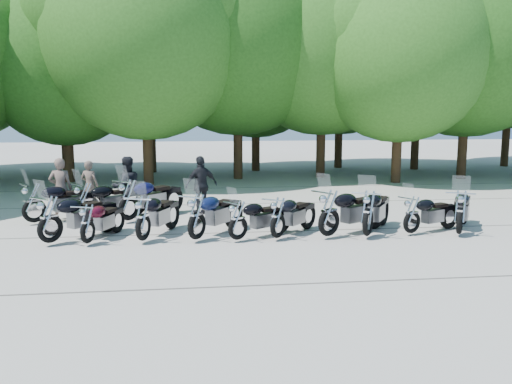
{
  "coord_description": "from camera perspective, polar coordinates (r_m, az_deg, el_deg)",
  "views": [
    {
      "loc": [
        -1.73,
        -12.75,
        3.28
      ],
      "look_at": [
        0.0,
        1.5,
        1.1
      ],
      "focal_mm": 38.0,
      "sensor_mm": 36.0,
      "label": 1
    }
  ],
  "objects": [
    {
      "name": "tree_13",
      "position": [
        31.49,
        8.87,
        13.56
      ],
      "size": [
        8.31,
        8.31,
        10.2
      ],
      "color": "#3A2614",
      "rests_on": "ground"
    },
    {
      "name": "motorcycle_4",
      "position": [
        13.52,
        -1.92,
        -2.85
      ],
      "size": [
        2.07,
        1.7,
        1.18
      ],
      "primitive_type": null,
      "rotation": [
        0.0,
        0.0,
        2.17
      ],
      "color": "black",
      "rests_on": "ground"
    },
    {
      "name": "ground",
      "position": [
        13.27,
        0.78,
        -5.67
      ],
      "size": [
        90.0,
        90.0,
        0.0
      ],
      "primitive_type": "plane",
      "color": "gray",
      "rests_on": "ground"
    },
    {
      "name": "tree_2",
      "position": [
        26.25,
        -19.53,
        12.59
      ],
      "size": [
        7.31,
        7.31,
        8.97
      ],
      "color": "#3A2614",
      "rests_on": "ground"
    },
    {
      "name": "tree_3",
      "position": [
        24.25,
        -11.66,
        15.67
      ],
      "size": [
        8.7,
        8.7,
        10.67
      ],
      "color": "#3A2614",
      "rests_on": "ground"
    },
    {
      "name": "tree_5",
      "position": [
        26.91,
        7.03,
        15.6
      ],
      "size": [
        9.04,
        9.04,
        11.1
      ],
      "color": "#3A2614",
      "rests_on": "ground"
    },
    {
      "name": "motorcycle_6",
      "position": [
        13.95,
        7.71,
        -2.03
      ],
      "size": [
        2.56,
        2.0,
        1.43
      ],
      "primitive_type": null,
      "rotation": [
        0.0,
        0.0,
        2.13
      ],
      "color": "black",
      "rests_on": "ground"
    },
    {
      "name": "motorcycle_5",
      "position": [
        13.69,
        2.32,
        -2.57
      ],
      "size": [
        1.94,
        2.1,
        1.24
      ],
      "primitive_type": null,
      "rotation": [
        0.0,
        0.0,
        2.43
      ],
      "color": "black",
      "rests_on": "ground"
    },
    {
      "name": "motorcycle_1",
      "position": [
        13.79,
        -17.33,
        -3.08
      ],
      "size": [
        1.31,
        2.11,
        1.15
      ],
      "primitive_type": null,
      "rotation": [
        0.0,
        0.0,
        2.77
      ],
      "color": "#3E0816",
      "rests_on": "ground"
    },
    {
      "name": "motorcycle_0",
      "position": [
        14.07,
        -20.9,
        -2.55
      ],
      "size": [
        2.17,
        2.32,
        1.38
      ],
      "primitive_type": null,
      "rotation": [
        0.0,
        0.0,
        2.42
      ],
      "color": "black",
      "rests_on": "ground"
    },
    {
      "name": "motorcycle_10",
      "position": [
        16.79,
        -22.36,
        -0.92
      ],
      "size": [
        2.44,
        1.89,
        1.36
      ],
      "primitive_type": null,
      "rotation": [
        0.0,
        0.0,
        2.12
      ],
      "color": "black",
      "rests_on": "ground"
    },
    {
      "name": "rider_0",
      "position": [
        17.31,
        -19.87,
        0.33
      ],
      "size": [
        0.7,
        0.48,
        1.87
      ],
      "primitive_type": "imported",
      "rotation": [
        0.0,
        0.0,
        3.19
      ],
      "color": "brown",
      "rests_on": "ground"
    },
    {
      "name": "motorcycle_9",
      "position": [
        15.07,
        20.71,
        -1.85
      ],
      "size": [
        1.89,
        2.44,
        1.36
      ],
      "primitive_type": null,
      "rotation": [
        0.0,
        0.0,
        2.59
      ],
      "color": "black",
      "rests_on": "ground"
    },
    {
      "name": "rider_1",
      "position": [
        17.07,
        -13.45,
        0.52
      ],
      "size": [
        1.11,
        1.0,
        1.88
      ],
      "primitive_type": "imported",
      "rotation": [
        0.0,
        0.0,
        3.52
      ],
      "color": "black",
      "rests_on": "ground"
    },
    {
      "name": "motorcycle_12",
      "position": [
        16.23,
        -13.27,
        -0.66
      ],
      "size": [
        2.29,
        2.41,
        1.44
      ],
      "primitive_type": null,
      "rotation": [
        0.0,
        0.0,
        2.4
      ],
      "color": "#0D0D3A",
      "rests_on": "ground"
    },
    {
      "name": "tree_12",
      "position": [
        29.53,
        -0.03,
        13.38
      ],
      "size": [
        7.88,
        7.88,
        9.67
      ],
      "color": "#3A2614",
      "rests_on": "ground"
    },
    {
      "name": "motorcycle_2",
      "position": [
        13.67,
        -11.82,
        -2.57
      ],
      "size": [
        1.57,
        2.45,
        1.33
      ],
      "primitive_type": null,
      "rotation": [
        0.0,
        0.0,
        2.75
      ],
      "color": "black",
      "rests_on": "ground"
    },
    {
      "name": "tree_7",
      "position": [
        27.9,
        21.46,
        14.45
      ],
      "size": [
        8.79,
        8.79,
        10.79
      ],
      "color": "#3A2614",
      "rests_on": "ground"
    },
    {
      "name": "tree_6",
      "position": [
        25.45,
        14.97,
        14.06
      ],
      "size": [
        8.0,
        8.0,
        9.82
      ],
      "color": "#3A2614",
      "rests_on": "ground"
    },
    {
      "name": "tree_15",
      "position": [
        35.16,
        25.38,
        13.94
      ],
      "size": [
        9.67,
        9.67,
        11.86
      ],
      "color": "#3A2614",
      "rests_on": "ground"
    },
    {
      "name": "tree_10",
      "position": [
        30.52,
        -19.8,
        12.6
      ],
      "size": [
        7.78,
        7.78,
        9.55
      ],
      "color": "#3A2614",
      "rests_on": "ground"
    },
    {
      "name": "tree_14",
      "position": [
        31.5,
        16.75,
        12.92
      ],
      "size": [
        8.02,
        8.02,
        9.84
      ],
      "color": "#3A2614",
      "rests_on": "ground"
    },
    {
      "name": "motorcycle_7",
      "position": [
        14.15,
        11.72,
        -2.04
      ],
      "size": [
        1.97,
        2.5,
        1.4
      ],
      "primitive_type": null,
      "rotation": [
        0.0,
        0.0,
        2.58
      ],
      "color": "black",
      "rests_on": "ground"
    },
    {
      "name": "motorcycle_8",
      "position": [
        14.81,
        16.11,
        -2.18
      ],
      "size": [
        2.15,
        1.46,
        1.17
      ],
      "primitive_type": null,
      "rotation": [
        0.0,
        0.0,
        2.01
      ],
      "color": "black",
      "rests_on": "ground"
    },
    {
      "name": "rider_2",
      "position": [
        17.2,
        -5.78,
        0.72
      ],
      "size": [
        1.17,
        0.86,
        1.85
      ],
      "primitive_type": "imported",
      "rotation": [
        0.0,
        0.0,
        3.57
      ],
      "color": "black",
      "rests_on": "ground"
    },
    {
      "name": "rider_3",
      "position": [
        18.61,
        -17.1,
        0.67
      ],
      "size": [
        0.69,
        0.56,
        1.65
      ],
      "primitive_type": "imported",
      "rotation": [
        0.0,
        0.0,
        2.82
      ],
      "color": "brown",
      "rests_on": "ground"
    },
    {
      "name": "tree_4",
      "position": [
        26.15,
        -1.97,
        16.0
      ],
      "size": [
        9.13,
        9.13,
        11.2
      ],
      "color": "#3A2614",
      "rests_on": "ground"
    },
    {
      "name": "motorcycle_3",
      "position": [
        13.58,
        -6.27,
        -2.44
      ],
      "size": [
        2.03,
        2.38,
        1.36
      ],
      "primitive_type": null,
      "rotation": [
        0.0,
        0.0,
        2.5
      ],
      "color": "#0C1538",
      "rests_on": "ground"
    },
    {
      "name": "motorcycle_11",
      "position": [
        16.45,
        -17.58,
        -0.88
      ],
      "size": [
        2.32,
        2.05,
        1.35
      ],
      "primitive_type": null,
      "rotation": [
        0.0,
        0.0,
        2.24
      ],
      "color": "black",
      "rests_on": "ground"
    },
    {
      "name": "tree_11",
      "position": [
        29.33,
        -11.15,
        12.81
      ],
      "size": [
        7.56,
        7.56,
        9.28
      ],
      "color": "#3A2614",
      "rests_on": "ground"
    }
  ]
}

